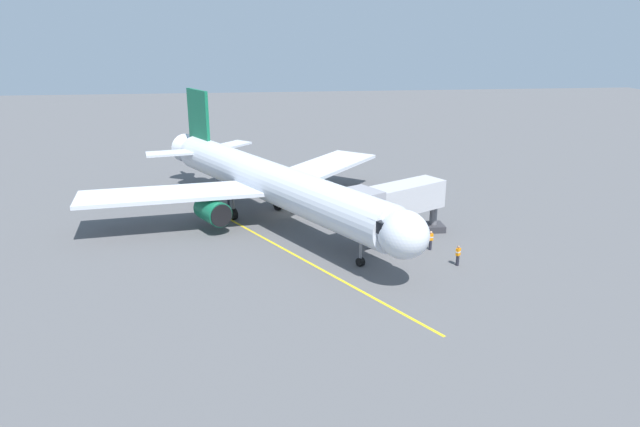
{
  "coord_description": "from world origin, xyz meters",
  "views": [
    {
      "loc": [
        3.32,
        57.53,
        18.71
      ],
      "look_at": [
        -2.25,
        9.89,
        3.0
      ],
      "focal_mm": 32.86,
      "sensor_mm": 36.0,
      "label": 1
    }
  ],
  "objects_px": {
    "belt_loader_near_nose": "(251,185)",
    "ground_crew_wing_walker": "(228,197)",
    "ground_crew_marshaller": "(458,255)",
    "jet_bridge": "(390,202)",
    "ground_crew_loader": "(431,240)",
    "airplane": "(269,182)"
  },
  "relations": [
    {
      "from": "airplane",
      "to": "ground_crew_marshaller",
      "type": "height_order",
      "value": "airplane"
    },
    {
      "from": "airplane",
      "to": "ground_crew_wing_walker",
      "type": "bearing_deg",
      "value": -53.97
    },
    {
      "from": "ground_crew_marshaller",
      "to": "belt_loader_near_nose",
      "type": "height_order",
      "value": "belt_loader_near_nose"
    },
    {
      "from": "ground_crew_wing_walker",
      "to": "belt_loader_near_nose",
      "type": "xyz_separation_m",
      "value": [
        -2.44,
        -5.43,
        -0.17
      ]
    },
    {
      "from": "airplane",
      "to": "belt_loader_near_nose",
      "type": "distance_m",
      "value": 11.92
    },
    {
      "from": "jet_bridge",
      "to": "ground_crew_loader",
      "type": "bearing_deg",
      "value": 147.25
    },
    {
      "from": "belt_loader_near_nose",
      "to": "jet_bridge",
      "type": "bearing_deg",
      "value": 123.2
    },
    {
      "from": "airplane",
      "to": "ground_crew_loader",
      "type": "relative_size",
      "value": 21.45
    },
    {
      "from": "belt_loader_near_nose",
      "to": "ground_crew_wing_walker",
      "type": "bearing_deg",
      "value": 65.77
    },
    {
      "from": "belt_loader_near_nose",
      "to": "airplane",
      "type": "bearing_deg",
      "value": 99.21
    },
    {
      "from": "ground_crew_marshaller",
      "to": "ground_crew_loader",
      "type": "distance_m",
      "value": 3.77
    },
    {
      "from": "ground_crew_marshaller",
      "to": "belt_loader_near_nose",
      "type": "bearing_deg",
      "value": -55.67
    },
    {
      "from": "jet_bridge",
      "to": "belt_loader_near_nose",
      "type": "bearing_deg",
      "value": -56.8
    },
    {
      "from": "ground_crew_loader",
      "to": "jet_bridge",
      "type": "bearing_deg",
      "value": -32.75
    },
    {
      "from": "ground_crew_wing_walker",
      "to": "belt_loader_near_nose",
      "type": "relative_size",
      "value": 0.41
    },
    {
      "from": "ground_crew_marshaller",
      "to": "ground_crew_loader",
      "type": "height_order",
      "value": "same"
    },
    {
      "from": "ground_crew_wing_walker",
      "to": "belt_loader_near_nose",
      "type": "bearing_deg",
      "value": -114.23
    },
    {
      "from": "airplane",
      "to": "ground_crew_marshaller",
      "type": "xyz_separation_m",
      "value": [
        -14.62,
        12.79,
        -3.12
      ]
    },
    {
      "from": "ground_crew_loader",
      "to": "belt_loader_near_nose",
      "type": "distance_m",
      "value": 25.57
    },
    {
      "from": "ground_crew_wing_walker",
      "to": "ground_crew_loader",
      "type": "xyz_separation_m",
      "value": [
        -17.72,
        15.08,
        0.0
      ]
    },
    {
      "from": "airplane",
      "to": "belt_loader_near_nose",
      "type": "height_order",
      "value": "airplane"
    },
    {
      "from": "jet_bridge",
      "to": "ground_crew_wing_walker",
      "type": "height_order",
      "value": "jet_bridge"
    }
  ]
}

